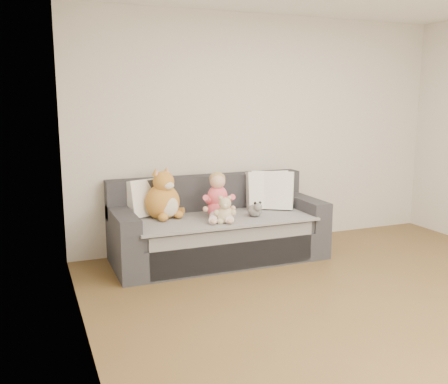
% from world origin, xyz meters
% --- Properties ---
extents(room_shell, '(5.00, 5.00, 5.00)m').
position_xyz_m(room_shell, '(0.00, 0.42, 1.30)').
color(room_shell, brown).
rests_on(room_shell, ground).
extents(sofa, '(2.20, 0.94, 0.85)m').
position_xyz_m(sofa, '(-0.75, 2.06, 0.31)').
color(sofa, '#28272C').
rests_on(sofa, ground).
extents(cushion_left, '(0.46, 0.33, 0.40)m').
position_xyz_m(cushion_left, '(-1.44, 2.30, 0.66)').
color(cushion_left, white).
rests_on(cushion_left, sofa).
extents(cushion_right_back, '(0.48, 0.28, 0.43)m').
position_xyz_m(cushion_right_back, '(-0.12, 2.16, 0.68)').
color(cushion_right_back, white).
rests_on(cushion_right_back, sofa).
extents(cushion_right_front, '(0.50, 0.42, 0.43)m').
position_xyz_m(cushion_right_front, '(-0.07, 2.11, 0.68)').
color(cushion_right_front, white).
rests_on(cushion_right_front, sofa).
extents(toddler, '(0.33, 0.48, 0.47)m').
position_xyz_m(toddler, '(-0.78, 1.95, 0.67)').
color(toddler, '#EE5465').
rests_on(toddler, sofa).
extents(plush_cat, '(0.43, 0.43, 0.55)m').
position_xyz_m(plush_cat, '(-1.30, 2.14, 0.67)').
color(plush_cat, '#B97C29').
rests_on(plush_cat, sofa).
extents(teddy_bear, '(0.21, 0.17, 0.28)m').
position_xyz_m(teddy_bear, '(-0.80, 1.71, 0.58)').
color(teddy_bear, tan).
rests_on(teddy_bear, sofa).
extents(plush_cow, '(0.14, 0.21, 0.17)m').
position_xyz_m(plush_cow, '(-0.41, 1.84, 0.54)').
color(plush_cow, white).
rests_on(plush_cow, sofa).
extents(sippy_cup, '(0.10, 0.07, 0.11)m').
position_xyz_m(sippy_cup, '(-0.82, 1.78, 0.53)').
color(sippy_cup, '#503187').
rests_on(sippy_cup, sofa).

